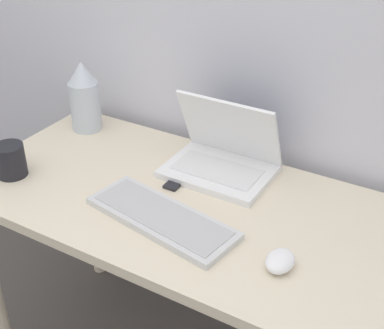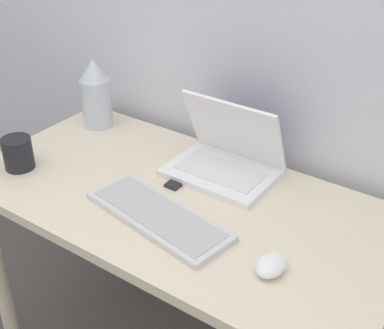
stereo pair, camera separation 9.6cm
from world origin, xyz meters
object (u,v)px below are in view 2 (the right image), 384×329
at_px(mp3_player, 175,184).
at_px(mug, 18,153).
at_px(keyboard, 158,216).
at_px(vase, 96,94).
at_px(laptop, 226,158).
at_px(mouse, 271,265).

distance_m(mp3_player, mug, 0.47).
relative_size(keyboard, vase, 1.83).
relative_size(laptop, mug, 3.13).
relative_size(vase, mp3_player, 4.60).
distance_m(keyboard, vase, 0.60).
relative_size(keyboard, mp3_player, 8.42).
bearing_deg(mug, keyboard, 3.77).
distance_m(mouse, mp3_player, 0.42).
bearing_deg(mp3_player, mouse, -22.88).
bearing_deg(laptop, mug, -147.59).
bearing_deg(mug, laptop, 32.41).
relative_size(vase, mug, 2.43).
height_order(mouse, mug, mug).
xyz_separation_m(keyboard, mp3_player, (-0.06, 0.15, -0.01)).
distance_m(mouse, mug, 0.82).
height_order(keyboard, mug, mug).
xyz_separation_m(mouse, vase, (-0.83, 0.32, 0.10)).
relative_size(keyboard, mug, 4.45).
distance_m(keyboard, mug, 0.50).
height_order(keyboard, vase, vase).
height_order(mp3_player, mug, mug).
relative_size(mouse, mp3_player, 1.71).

